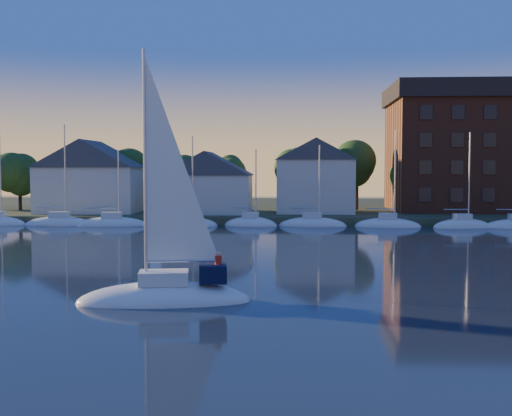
# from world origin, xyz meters

# --- Properties ---
(ground) EXTENTS (260.00, 260.00, 0.00)m
(ground) POSITION_xyz_m (0.00, 0.00, 0.00)
(ground) COLOR black
(ground) RESTS_ON ground
(shoreline_land) EXTENTS (160.00, 50.00, 2.00)m
(shoreline_land) POSITION_xyz_m (0.00, 75.00, 0.00)
(shoreline_land) COLOR #2D3720
(shoreline_land) RESTS_ON ground
(wooden_dock) EXTENTS (120.00, 3.00, 1.00)m
(wooden_dock) POSITION_xyz_m (0.00, 52.00, 0.00)
(wooden_dock) COLOR brown
(wooden_dock) RESTS_ON ground
(clubhouse_west) EXTENTS (13.65, 9.45, 9.64)m
(clubhouse_west) POSITION_xyz_m (-22.00, 58.00, 5.93)
(clubhouse_west) COLOR beige
(clubhouse_west) RESTS_ON shoreline_land
(clubhouse_centre) EXTENTS (11.55, 8.40, 8.08)m
(clubhouse_centre) POSITION_xyz_m (-6.00, 57.00, 5.13)
(clubhouse_centre) COLOR beige
(clubhouse_centre) RESTS_ON shoreline_land
(clubhouse_east) EXTENTS (10.50, 8.40, 9.80)m
(clubhouse_east) POSITION_xyz_m (8.00, 59.00, 6.00)
(clubhouse_east) COLOR beige
(clubhouse_east) RESTS_ON shoreline_land
(condo_block) EXTENTS (31.00, 17.00, 17.40)m
(condo_block) POSITION_xyz_m (34.00, 64.95, 9.79)
(condo_block) COLOR brown
(condo_block) RESTS_ON shoreline_land
(tree_line) EXTENTS (93.40, 5.40, 8.90)m
(tree_line) POSITION_xyz_m (2.00, 63.00, 7.18)
(tree_line) COLOR #342217
(tree_line) RESTS_ON shoreline_land
(moored_fleet) EXTENTS (95.50, 2.40, 12.05)m
(moored_fleet) POSITION_xyz_m (4.00, 49.00, 0.10)
(moored_fleet) COLOR silver
(moored_fleet) RESTS_ON ground
(hero_sailboat) EXTENTS (9.33, 4.25, 14.03)m
(hero_sailboat) POSITION_xyz_m (-1.13, 5.89, 0.59)
(hero_sailboat) COLOR silver
(hero_sailboat) RESTS_ON ground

